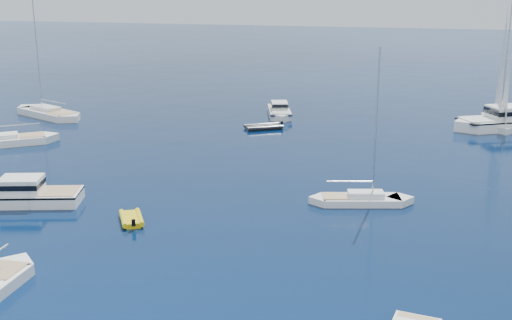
{
  "coord_description": "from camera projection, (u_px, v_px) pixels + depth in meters",
  "views": [
    {
      "loc": [
        14.88,
        -23.38,
        16.34
      ],
      "look_at": [
        2.69,
        25.27,
        2.2
      ],
      "focal_mm": 45.81,
      "sensor_mm": 36.0,
      "label": 1
    }
  ],
  "objects": [
    {
      "name": "motor_cruiser_distant",
      "position": [
        502.0,
        129.0,
        72.53
      ],
      "size": [
        12.92,
        9.22,
        3.3
      ],
      "primitive_type": null,
      "rotation": [
        0.0,
        0.0,
        2.05
      ],
      "color": "white",
      "rests_on": "ground"
    },
    {
      "name": "sailboat_far_l",
      "position": [
        49.0,
        116.0,
        78.93
      ],
      "size": [
        12.23,
        7.93,
        17.69
      ],
      "primitive_type": null,
      "rotation": [
        0.0,
        0.0,
        1.13
      ],
      "color": "silver",
      "rests_on": "ground"
    },
    {
      "name": "motor_cruiser_horizon",
      "position": [
        279.0,
        116.0,
        79.24
      ],
      "size": [
        4.8,
        8.75,
        2.2
      ],
      "primitive_type": null,
      "rotation": [
        0.0,
        0.0,
        3.43
      ],
      "color": "silver",
      "rests_on": "ground"
    },
    {
      "name": "sailboat_mid_l",
      "position": [
        5.0,
        145.0,
        65.66
      ],
      "size": [
        10.7,
        8.95,
        16.39
      ],
      "primitive_type": null,
      "rotation": [
        0.0,
        0.0,
        2.21
      ],
      "color": "white",
      "rests_on": "ground"
    },
    {
      "name": "tender_grey_far",
      "position": [
        263.0,
        129.0,
        72.48
      ],
      "size": [
        4.86,
        4.15,
        0.95
      ],
      "primitive_type": null,
      "rotation": [
        0.0,
        0.0,
        2.1
      ],
      "color": "black",
      "rests_on": "ground"
    },
    {
      "name": "sailboat_sails_r",
      "position": [
        498.0,
        125.0,
        74.25
      ],
      "size": [
        3.44,
        10.57,
        15.3
      ],
      "primitive_type": null,
      "rotation": [
        0.0,
        0.0,
        3.21
      ],
      "color": "silver",
      "rests_on": "ground"
    },
    {
      "name": "sailboat_centre",
      "position": [
        361.0,
        204.0,
        48.68
      ],
      "size": [
        8.49,
        4.05,
        12.07
      ],
      "primitive_type": null,
      "rotation": [
        0.0,
        0.0,
        4.95
      ],
      "color": "silver",
      "rests_on": "ground"
    },
    {
      "name": "tender_yellow",
      "position": [
        132.0,
        222.0,
        45.06
      ],
      "size": [
        3.08,
        3.58,
        0.95
      ],
      "primitive_type": null,
      "rotation": [
        0.0,
        0.0,
        0.52
      ],
      "color": "yellow",
      "rests_on": "ground"
    },
    {
      "name": "motor_cruiser_centre",
      "position": [
        21.0,
        203.0,
        48.71
      ],
      "size": [
        10.36,
        5.61,
        2.6
      ],
      "primitive_type": null,
      "rotation": [
        0.0,
        0.0,
        1.85
      ],
      "color": "white",
      "rests_on": "ground"
    }
  ]
}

